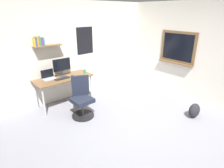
% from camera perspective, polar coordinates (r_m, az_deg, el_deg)
% --- Properties ---
extents(ground_plane, '(5.20, 5.20, 0.00)m').
position_cam_1_polar(ground_plane, '(4.08, 8.51, -13.54)').
color(ground_plane, gray).
rests_on(ground_plane, ground).
extents(wall_back, '(5.00, 0.30, 2.60)m').
position_cam_1_polar(wall_back, '(5.34, -11.21, 10.09)').
color(wall_back, silver).
rests_on(wall_back, ground).
extents(wall_right, '(0.22, 5.00, 2.60)m').
position_cam_1_polar(wall_right, '(5.58, 26.04, 8.78)').
color(wall_right, silver).
rests_on(wall_right, ground).
extents(desk, '(1.44, 0.62, 0.75)m').
position_cam_1_polar(desk, '(4.90, -14.63, 1.11)').
color(desk, brown).
rests_on(desk, ground).
extents(office_chair, '(0.54, 0.56, 0.95)m').
position_cam_1_polar(office_chair, '(4.38, -9.27, -4.75)').
color(office_chair, black).
rests_on(office_chair, ground).
extents(laptop, '(0.31, 0.21, 0.23)m').
position_cam_1_polar(laptop, '(4.86, -18.96, 2.13)').
color(laptop, '#ADAFB5').
rests_on(laptop, desk).
extents(monitor_primary, '(0.46, 0.17, 0.46)m').
position_cam_1_polar(monitor_primary, '(4.90, -15.16, 5.33)').
color(monitor_primary, '#38383D').
rests_on(monitor_primary, desk).
extents(keyboard, '(0.37, 0.13, 0.02)m').
position_cam_1_polar(keyboard, '(4.78, -15.07, 1.65)').
color(keyboard, black).
rests_on(keyboard, desk).
extents(computer_mouse, '(0.10, 0.06, 0.03)m').
position_cam_1_polar(computer_mouse, '(4.89, -12.16, 2.48)').
color(computer_mouse, '#262628').
rests_on(computer_mouse, desk).
extents(coffee_mug, '(0.08, 0.08, 0.09)m').
position_cam_1_polar(coffee_mug, '(5.12, -8.43, 3.95)').
color(coffee_mug, '#338C4C').
rests_on(coffee_mug, desk).
extents(backpack, '(0.32, 0.22, 0.35)m').
position_cam_1_polar(backpack, '(4.75, 23.97, -7.48)').
color(backpack, '#232328').
rests_on(backpack, ground).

